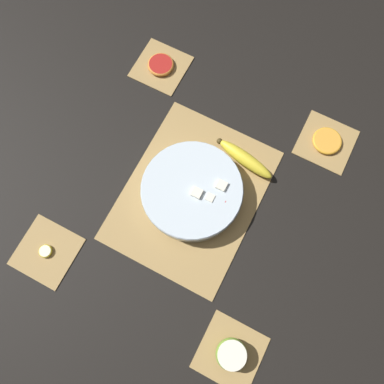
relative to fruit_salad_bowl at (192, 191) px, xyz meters
name	(u,v)px	position (x,y,z in m)	size (l,w,h in m)	color
ground_plane	(192,195)	(0.00, 0.00, -0.04)	(6.00, 6.00, 0.00)	black
bamboo_mat_center	(192,194)	(0.00, 0.00, -0.04)	(0.47, 0.36, 0.01)	#A8844C
coaster_mat_near_left	(161,66)	(-0.32, -0.28, -0.04)	(0.15, 0.15, 0.01)	#A8844C
coaster_mat_near_right	(46,251)	(0.32, -0.28, -0.04)	(0.15, 0.15, 0.01)	#A8844C
coaster_mat_far_left	(326,142)	(-0.32, 0.27, -0.04)	(0.15, 0.15, 0.01)	#A8844C
coaster_mat_far_right	(230,353)	(0.32, 0.27, -0.04)	(0.15, 0.15, 0.01)	#A8844C
fruit_salad_bowl	(192,191)	(0.00, 0.00, 0.00)	(0.28, 0.28, 0.07)	silver
whole_banana	(245,159)	(-0.16, 0.09, -0.01)	(0.07, 0.18, 0.04)	yellow
apple_half	(231,354)	(0.32, 0.27, -0.01)	(0.08, 0.08, 0.04)	#7FAD38
orange_slice_whole	(327,141)	(-0.32, 0.27, -0.03)	(0.09, 0.09, 0.01)	#F9A338
banana_coin_single	(45,251)	(0.32, -0.28, -0.03)	(0.04, 0.04, 0.01)	#F4EABC
grapefruit_slice	(161,65)	(-0.32, -0.28, -0.03)	(0.08, 0.08, 0.01)	#B2231E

